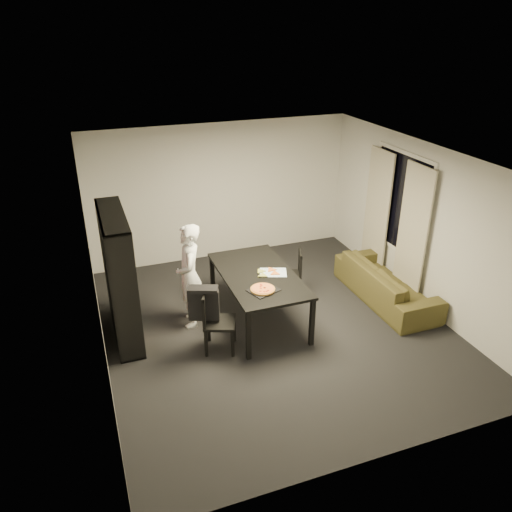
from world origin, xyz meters
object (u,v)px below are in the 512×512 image
object	(u,v)px
baking_tray	(264,290)
sofa	(386,283)
bookshelf	(120,277)
chair_right	(294,271)
chair_left	(213,317)
person	(190,276)
dining_table	(258,278)
pepperoni_pizza	(263,289)

from	to	relation	value
baking_tray	sofa	distance (m)	2.40
bookshelf	chair_right	distance (m)	2.83
chair_right	baking_tray	bearing A→B (deg)	-22.63
chair_left	sofa	xyz separation A→B (m)	(3.07, 0.36, -0.22)
bookshelf	person	xyz separation A→B (m)	(1.00, -0.06, -0.14)
dining_table	sofa	world-z (taller)	dining_table
dining_table	chair_left	world-z (taller)	chair_left
dining_table	chair_right	size ratio (longest dim) A/B	2.27
person	sofa	world-z (taller)	person
pepperoni_pizza	chair_left	bearing A→B (deg)	-179.43
person	baking_tray	bearing A→B (deg)	60.28
chair_left	sofa	bearing A→B (deg)	-62.38
bookshelf	baking_tray	distance (m)	2.06
dining_table	baking_tray	distance (m)	0.52
dining_table	person	distance (m)	1.03
person	baking_tray	size ratio (longest dim) A/B	4.06
person	chair_right	bearing A→B (deg)	107.01
chair_left	person	xyz separation A→B (m)	(-0.13, 0.78, 0.29)
sofa	bookshelf	bearing A→B (deg)	83.47
baking_tray	pepperoni_pizza	xyz separation A→B (m)	(-0.01, -0.00, 0.02)
bookshelf	person	bearing A→B (deg)	-3.51
chair_left	dining_table	bearing A→B (deg)	-38.23
bookshelf	pepperoni_pizza	size ratio (longest dim) A/B	5.43
chair_left	chair_right	distance (m)	1.92
chair_left	pepperoni_pizza	bearing A→B (deg)	-68.43
pepperoni_pizza	sofa	distance (m)	2.42
person	bookshelf	bearing A→B (deg)	-82.31
bookshelf	pepperoni_pizza	xyz separation A→B (m)	(1.87, -0.83, -0.13)
dining_table	person	bearing A→B (deg)	165.02
bookshelf	baking_tray	bearing A→B (deg)	-23.77
dining_table	baking_tray	world-z (taller)	baking_tray
person	baking_tray	xyz separation A→B (m)	(0.88, -0.77, -0.01)
person	pepperoni_pizza	world-z (taller)	person
dining_table	chair_right	xyz separation A→B (m)	(0.80, 0.45, -0.24)
dining_table	sofa	xyz separation A→B (m)	(2.22, -0.15, -0.42)
chair_right	pepperoni_pizza	xyz separation A→B (m)	(-0.92, -0.95, 0.34)
chair_right	baking_tray	size ratio (longest dim) A/B	2.11
chair_right	baking_tray	xyz separation A→B (m)	(-0.91, -0.95, 0.32)
chair_left	baking_tray	world-z (taller)	chair_left
chair_right	baking_tray	world-z (taller)	chair_right
baking_tray	sofa	bearing A→B (deg)	8.50
baking_tray	pepperoni_pizza	size ratio (longest dim) A/B	1.14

